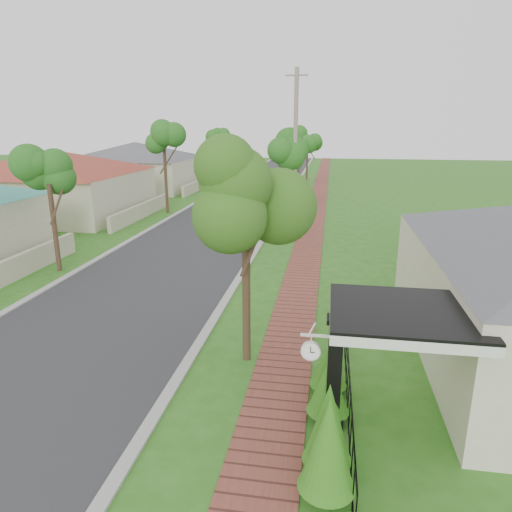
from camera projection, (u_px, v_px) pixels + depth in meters
The scene contains 16 objects.
ground at pixel (152, 380), 11.64m from camera, with size 160.00×160.00×0.00m, color #2A6217.
road at pixel (221, 220), 31.06m from camera, with size 7.00×120.00×0.02m, color #28282B.
kerb_right at pixel (274, 222), 30.50m from camera, with size 0.30×120.00×0.10m, color #9E9E99.
kerb_left at pixel (169, 218), 31.63m from camera, with size 0.30×120.00×0.10m, color #9E9E99.
sidewalk at pixel (313, 223), 30.10m from camera, with size 1.50×120.00×0.03m, color brown.
porch_post at pixel (334, 378), 9.68m from camera, with size 0.48×0.48×2.52m.
picket_fence at pixel (348, 379), 10.73m from camera, with size 0.03×8.02×1.00m.
street_trees at pixel (241, 147), 36.27m from camera, with size 10.70×37.65×5.89m.
hedge_row at pixel (328, 412), 8.98m from camera, with size 0.88×4.26×2.11m.
far_house_red at pixel (55, 182), 32.26m from camera, with size 15.56×15.56×4.60m.
far_house_grey at pixel (136, 165), 45.53m from camera, with size 15.56×15.56×4.60m.
parked_car_red at pixel (274, 191), 39.64m from camera, with size 1.55×3.86×1.32m, color #611E0E.
parked_car_white at pixel (283, 193), 38.00m from camera, with size 1.62×4.64×1.53m, color silver.
near_tree at pixel (246, 195), 11.45m from camera, with size 2.24×2.24×5.75m.
utility_pole at pixel (295, 156), 24.92m from camera, with size 1.20×0.24×9.15m.
station_clock at pixel (311, 349), 9.14m from camera, with size 0.67×0.13×0.57m.
Camera 1 is at (4.29, -9.73, 6.30)m, focal length 32.00 mm.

